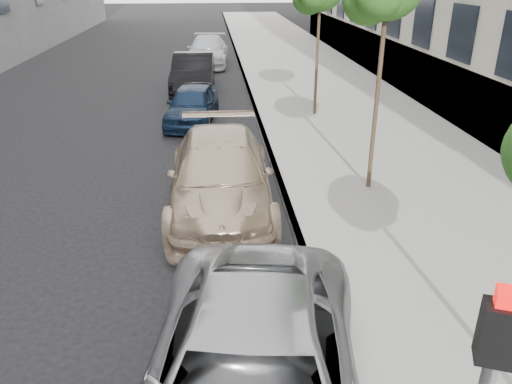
{
  "coord_description": "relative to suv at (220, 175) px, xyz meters",
  "views": [
    {
      "loc": [
        -0.41,
        -2.53,
        4.85
      ],
      "look_at": [
        0.26,
        4.89,
        1.5
      ],
      "focal_mm": 35.0,
      "sensor_mm": 36.0,
      "label": 1
    }
  ],
  "objects": [
    {
      "name": "sidewalk",
      "position": [
        4.59,
        16.57,
        -0.71
      ],
      "size": [
        6.4,
        72.0,
        0.14
      ],
      "primitive_type": "cube",
      "color": "gray",
      "rests_on": "ground"
    },
    {
      "name": "curb",
      "position": [
        1.46,
        16.57,
        -0.71
      ],
      "size": [
        0.15,
        72.0,
        0.14
      ],
      "primitive_type": "cube",
      "color": "#9E9B93",
      "rests_on": "ground"
    },
    {
      "name": "suv",
      "position": [
        0.0,
        0.0,
        0.0
      ],
      "size": [
        2.25,
        5.4,
        1.56
      ],
      "primitive_type": "imported",
      "rotation": [
        0.0,
        0.0,
        -0.01
      ],
      "color": "tan",
      "rests_on": "ground"
    },
    {
      "name": "sedan_blue",
      "position": [
        -0.79,
        6.69,
        -0.13
      ],
      "size": [
        2.01,
        3.96,
        1.29
      ],
      "primitive_type": "imported",
      "rotation": [
        0.0,
        0.0,
        -0.13
      ],
      "color": "black",
      "rests_on": "ground"
    },
    {
      "name": "sedan_black",
      "position": [
        -0.86,
        11.58,
        0.01
      ],
      "size": [
        1.85,
        4.84,
        1.57
      ],
      "primitive_type": "imported",
      "rotation": [
        0.0,
        0.0,
        -0.04
      ],
      "color": "black",
      "rests_on": "ground"
    },
    {
      "name": "sedan_rear",
      "position": [
        -0.26,
        17.98,
        -0.03
      ],
      "size": [
        2.43,
        5.29,
        1.5
      ],
      "primitive_type": "imported",
      "rotation": [
        0.0,
        0.0,
        -0.06
      ],
      "color": "#A7AAAF",
      "rests_on": "ground"
    }
  ]
}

